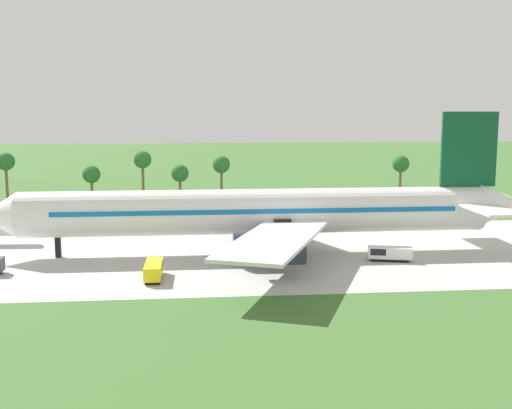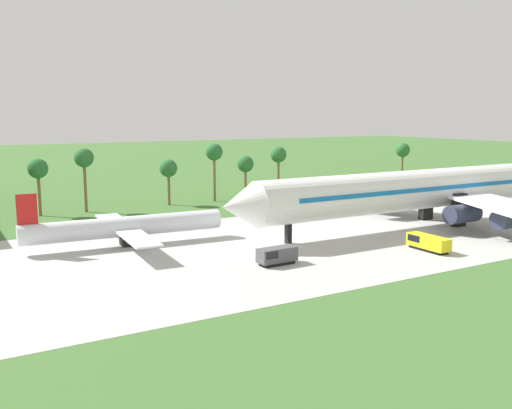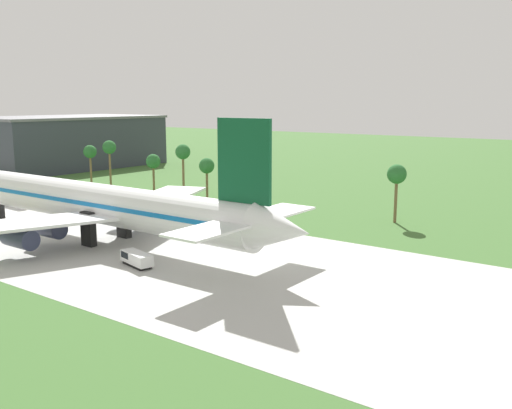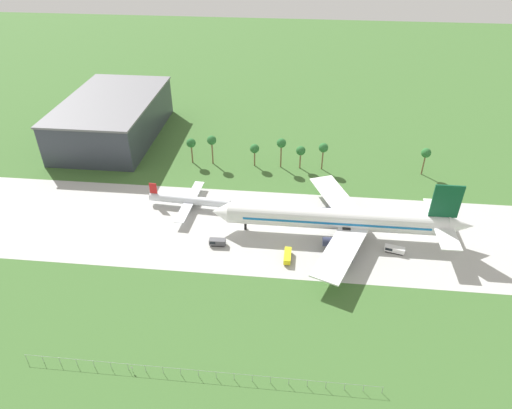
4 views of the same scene
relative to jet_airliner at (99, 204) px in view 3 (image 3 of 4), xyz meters
name	(u,v)px [view 3 (image 3 of 4)]	position (x,y,z in m)	size (l,w,h in m)	color
jet_airliner	(99,204)	(0.00, 0.00, 0.00)	(79.48, 56.17, 20.22)	white
catering_van	(136,258)	(15.76, -6.60, -4.97)	(6.21, 3.34, 1.92)	black
terminal_building	(66,142)	(-94.87, 61.35, 2.63)	(36.72, 61.20, 17.28)	#333842
palm_tree_row	(185,159)	(-20.09, 41.39, 2.69)	(92.62, 3.60, 12.21)	brown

